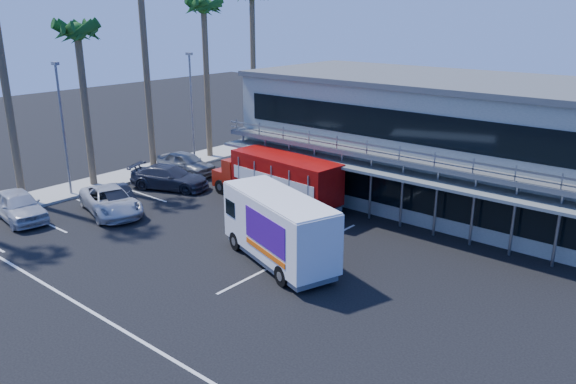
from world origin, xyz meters
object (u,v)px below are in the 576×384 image
Objects in this scene: red_truck at (278,178)px; white_van at (279,228)px; parked_car_b at (118,200)px; parked_car_a at (19,206)px.

white_van reaches higher than red_truck.
red_truck is at bearing -27.17° from parked_car_b.
red_truck reaches higher than parked_car_b.
red_truck is 1.94× the size of parked_car_a.
parked_car_a is at bearing -142.57° from white_van.
white_van is 15.31m from parked_car_a.
red_truck is 1.33× the size of white_van.
parked_car_b is (3.00, 4.20, -0.10)m from parked_car_a.
parked_car_b is (-11.49, -0.65, -0.99)m from white_van.
parked_car_b is at bearing -157.82° from white_van.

